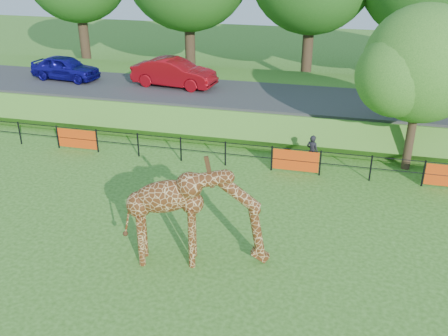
# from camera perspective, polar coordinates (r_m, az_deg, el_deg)

# --- Properties ---
(ground) EXTENTS (90.00, 90.00, 0.00)m
(ground) POSITION_cam_1_polar(r_m,az_deg,el_deg) (14.93, -7.49, -12.22)
(ground) COLOR #326218
(ground) RESTS_ON ground
(giraffe) EXTENTS (4.39, 1.70, 3.09)m
(giraffe) POSITION_cam_1_polar(r_m,az_deg,el_deg) (14.62, -3.19, -5.60)
(giraffe) COLOR #4F2810
(giraffe) RESTS_ON ground
(perimeter_fence) EXTENTS (28.07, 0.10, 1.10)m
(perimeter_fence) POSITION_cam_1_polar(r_m,az_deg,el_deg) (21.27, 0.15, 1.66)
(perimeter_fence) COLOR black
(perimeter_fence) RESTS_ON ground
(embankment) EXTENTS (40.00, 9.00, 1.30)m
(embankment) POSITION_cam_1_polar(r_m,az_deg,el_deg) (28.13, 3.89, 7.72)
(embankment) COLOR #326218
(embankment) RESTS_ON ground
(road) EXTENTS (40.00, 5.00, 0.12)m
(road) POSITION_cam_1_polar(r_m,az_deg,el_deg) (26.51, 3.33, 8.26)
(road) COLOR #303133
(road) RESTS_ON embankment
(car_blue) EXTENTS (4.19, 2.07, 1.37)m
(car_blue) POSITION_cam_1_polar(r_m,az_deg,el_deg) (30.63, -17.68, 10.88)
(car_blue) COLOR #181296
(car_blue) RESTS_ON road
(car_red) EXTENTS (4.79, 2.14, 1.53)m
(car_red) POSITION_cam_1_polar(r_m,az_deg,el_deg) (27.92, -5.72, 10.79)
(car_red) COLOR #A00B14
(car_red) RESTS_ON road
(visitor) EXTENTS (0.64, 0.54, 1.48)m
(visitor) POSITION_cam_1_polar(r_m,az_deg,el_deg) (21.31, 10.03, 1.84)
(visitor) COLOR black
(visitor) RESTS_ON ground
(tree_east) EXTENTS (5.40, 4.71, 6.76)m
(tree_east) POSITION_cam_1_polar(r_m,az_deg,el_deg) (21.30, 21.92, 10.49)
(tree_east) COLOR #342217
(tree_east) RESTS_ON ground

